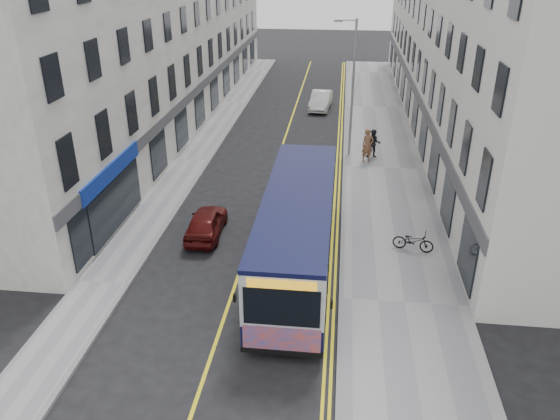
% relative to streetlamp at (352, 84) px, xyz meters
% --- Properties ---
extents(ground, '(140.00, 140.00, 0.00)m').
position_rel_streetlamp_xyz_m(ground, '(-4.17, -14.00, -4.38)').
color(ground, black).
rests_on(ground, ground).
extents(pavement_east, '(4.50, 64.00, 0.12)m').
position_rel_streetlamp_xyz_m(pavement_east, '(2.08, -2.00, -4.32)').
color(pavement_east, gray).
rests_on(pavement_east, ground).
extents(pavement_west, '(2.00, 64.00, 0.12)m').
position_rel_streetlamp_xyz_m(pavement_west, '(-9.17, -2.00, -4.32)').
color(pavement_west, gray).
rests_on(pavement_west, ground).
extents(kerb_east, '(0.18, 64.00, 0.13)m').
position_rel_streetlamp_xyz_m(kerb_east, '(-0.17, -2.00, -4.32)').
color(kerb_east, slate).
rests_on(kerb_east, ground).
extents(kerb_west, '(0.18, 64.00, 0.13)m').
position_rel_streetlamp_xyz_m(kerb_west, '(-8.17, -2.00, -4.32)').
color(kerb_west, slate).
rests_on(kerb_west, ground).
extents(road_centre_line, '(0.12, 64.00, 0.01)m').
position_rel_streetlamp_xyz_m(road_centre_line, '(-4.17, -2.00, -4.38)').
color(road_centre_line, yellow).
rests_on(road_centre_line, ground).
extents(road_dbl_yellow_inner, '(0.10, 64.00, 0.01)m').
position_rel_streetlamp_xyz_m(road_dbl_yellow_inner, '(-0.62, -2.00, -4.38)').
color(road_dbl_yellow_inner, yellow).
rests_on(road_dbl_yellow_inner, ground).
extents(road_dbl_yellow_outer, '(0.10, 64.00, 0.01)m').
position_rel_streetlamp_xyz_m(road_dbl_yellow_outer, '(-0.42, -2.00, -4.38)').
color(road_dbl_yellow_outer, yellow).
rests_on(road_dbl_yellow_outer, ground).
extents(terrace_east, '(6.00, 46.00, 13.00)m').
position_rel_streetlamp_xyz_m(terrace_east, '(7.33, 7.00, 2.12)').
color(terrace_east, silver).
rests_on(terrace_east, ground).
extents(terrace_west, '(6.00, 46.00, 13.00)m').
position_rel_streetlamp_xyz_m(terrace_west, '(-13.17, 7.00, 2.12)').
color(terrace_west, white).
rests_on(terrace_west, ground).
extents(streetlamp, '(1.32, 0.18, 8.00)m').
position_rel_streetlamp_xyz_m(streetlamp, '(0.00, 0.00, 0.00)').
color(streetlamp, '#96999E').
rests_on(streetlamp, ground).
extents(city_bus, '(2.60, 11.13, 3.23)m').
position_rel_streetlamp_xyz_m(city_bus, '(-1.95, -13.17, -2.61)').
color(city_bus, black).
rests_on(city_bus, ground).
extents(bicycle, '(1.77, 0.94, 0.88)m').
position_rel_streetlamp_xyz_m(bicycle, '(2.72, -11.45, -3.82)').
color(bicycle, black).
rests_on(bicycle, pavement_east).
extents(pedestrian_near, '(0.84, 0.70, 1.97)m').
position_rel_streetlamp_xyz_m(pedestrian_near, '(1.11, -1.13, -3.28)').
color(pedestrian_near, brown).
rests_on(pedestrian_near, pavement_east).
extents(pedestrian_far, '(0.85, 0.68, 1.71)m').
position_rel_streetlamp_xyz_m(pedestrian_far, '(1.50, -0.39, -3.41)').
color(pedestrian_far, black).
rests_on(pedestrian_far, pavement_east).
extents(car_white, '(1.75, 4.22, 1.36)m').
position_rel_streetlamp_xyz_m(car_white, '(-2.16, 10.51, -3.70)').
color(car_white, silver).
rests_on(car_white, ground).
extents(car_maroon, '(1.53, 3.61, 1.22)m').
position_rel_streetlamp_xyz_m(car_maroon, '(-6.17, -10.89, -3.77)').
color(car_maroon, '#4B0D0C').
rests_on(car_maroon, ground).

